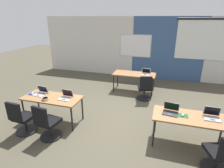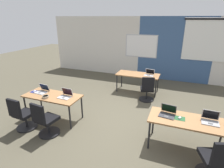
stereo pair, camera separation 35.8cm
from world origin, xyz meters
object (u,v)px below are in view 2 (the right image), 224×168
Objects in this scene: desk_near_right at (188,122)px; laptop_near_left_end at (42,91)px; desk_near_left at (53,97)px; laptop_near_right_inner at (167,113)px; laptop_near_right_end at (210,120)px; snack_bowl at (46,97)px; chair_far_right at (147,91)px; laptop_far_right at (149,74)px; mouse_near_left_end at (35,91)px; chair_near_left_inner at (46,122)px; laptop_near_left_inner at (65,95)px; desk_far_center at (138,76)px; chair_near_left_end at (23,116)px; chair_near_right_end at (215,162)px; mouse_near_right_inner at (180,118)px.

desk_near_right is 4.54× the size of laptop_near_left_end.
laptop_near_right_inner is (3.07, 0.05, 0.11)m from desk_near_left.
laptop_near_right_end reaches higher than laptop_near_left_end.
desk_near_left is at bearing 73.49° from snack_bowl.
laptop_far_right is at bearing -98.55° from chair_far_right.
mouse_near_left_end is 1.29m from chair_near_left_inner.
laptop_near_right_end reaches higher than chair_far_right.
laptop_near_right_end reaches higher than chair_near_left_inner.
chair_far_right is at bearing 119.37° from laptop_near_right_inner.
laptop_far_right is (1.77, 2.77, -0.00)m from laptop_near_left_inner.
desk_far_center is at bearing -68.54° from chair_far_right.
mouse_near_left_end is 0.31× the size of laptop_near_left_inner.
chair_far_right is 2.25m from laptop_near_right_inner.
chair_far_right is 5.18× the size of snack_bowl.
desk_near_left is 4.54× the size of laptop_near_left_end.
chair_near_left_end and chair_near_right_end have the same top height.
desk_near_left is 3.56m from laptop_far_right.
mouse_near_left_end is 0.32× the size of laptop_near_right_end.
chair_near_left_inner reaches higher than desk_near_left.
mouse_near_left_end is 3.59m from chair_far_right.
laptop_near_left_inner reaches higher than chair_near_left_inner.
desk_near_right is 15.01× the size of mouse_near_left_end.
laptop_near_left_end is 3.77m from laptop_far_right.
laptop_near_left_end is 0.99× the size of laptop_far_right.
laptop_near_left_end is at bearing 22.53° from chair_far_right.
snack_bowl reaches higher than desk_far_center.
laptop_near_left_inner is 0.53m from snack_bowl.
chair_far_right is 1.00× the size of chair_near_right_end.
laptop_near_left_inner is 3.29m from laptop_far_right.
chair_near_left_end is 3.57m from laptop_near_right_inner.
laptop_near_left_inner is 2.80m from chair_far_right.
desk_far_center is 3.07m from laptop_near_left_inner.
mouse_near_right_inner is (3.98, -0.03, 0.00)m from mouse_near_left_end.
laptop_near_left_end reaches higher than snack_bowl.
laptop_far_right is at bearing -122.60° from chair_near_left_end.
laptop_near_left_end is 1.03× the size of laptop_near_left_inner.
desk_near_left is 3.10m from chair_far_right.
laptop_near_right_end is at bearing 2.90° from laptop_near_left_inner.
mouse_near_right_inner reaches higher than desk_near_right.
laptop_far_right is at bearing 115.14° from desk_near_right.
mouse_near_left_end is at bearing -171.91° from laptop_near_right_inner.
mouse_near_left_end is 3.72m from laptop_near_right_inner.
chair_far_right is (-1.24, 2.11, -0.28)m from desk_near_right.
chair_near_left_inner is at bearing -93.08° from laptop_near_left_inner.
mouse_near_left_end is at bearing -26.78° from chair_near_right_end.
laptop_near_right_end is (3.58, 0.81, 0.39)m from chair_near_left_inner.
mouse_near_left_end is 0.12× the size of chair_far_right.
desk_near_left and desk_near_right have the same top height.
chair_far_right is at bearing 131.01° from laptop_near_right_end.
chair_near_left_end is at bearing -83.82° from laptop_near_left_end.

